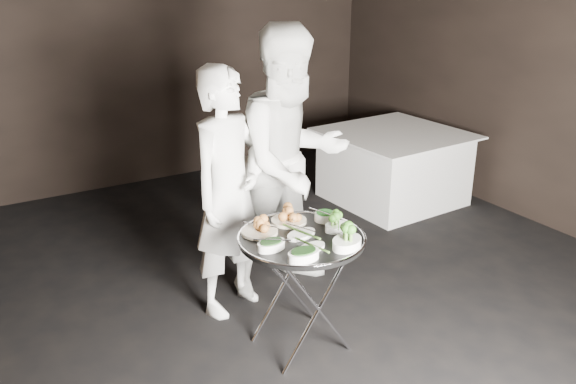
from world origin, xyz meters
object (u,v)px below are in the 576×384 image
tray_stand (301,288)px  waiter_right (292,162)px  serving_tray (302,238)px  waiter_left (229,193)px  dining_table (393,167)px

tray_stand → waiter_right: (0.35, 0.69, 0.52)m
tray_stand → serving_tray: size_ratio=0.97×
tray_stand → waiter_left: 0.78m
waiter_left → tray_stand: bearing=-100.3°
serving_tray → waiter_right: 0.80m
waiter_right → tray_stand: bearing=-120.1°
serving_tray → dining_table: serving_tray is taller
dining_table → waiter_left: bearing=-156.6°
waiter_left → dining_table: 2.43m
waiter_left → waiter_right: size_ratio=0.88×
waiter_right → dining_table: size_ratio=1.54×
waiter_left → waiter_right: bearing=-17.8°
waiter_left → serving_tray: bearing=-100.3°
tray_stand → serving_tray: serving_tray is taller
serving_tray → dining_table: bearing=37.8°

